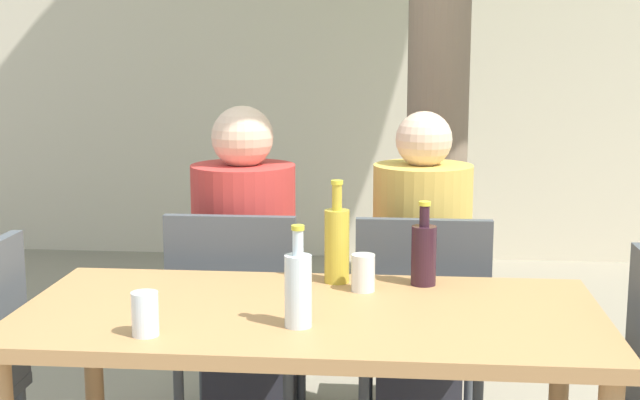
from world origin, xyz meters
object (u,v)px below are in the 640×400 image
(oil_cruet_2, at_px, (337,243))
(drinking_glass_1, at_px, (363,273))
(dining_table_front, at_px, (310,338))
(person_seated_2, at_px, (248,285))
(drinking_glass_0, at_px, (145,314))
(person_seated_3, at_px, (420,293))
(patio_chair_3, at_px, (421,324))
(patio_chair_2, at_px, (238,319))
(water_bottle_0, at_px, (298,288))
(wine_bottle_1, at_px, (424,253))

(oil_cruet_2, xyz_separation_m, drinking_glass_1, (0.08, -0.09, -0.07))
(dining_table_front, bearing_deg, person_seated_2, 110.70)
(drinking_glass_0, distance_m, drinking_glass_1, 0.69)
(dining_table_front, distance_m, drinking_glass_0, 0.48)
(person_seated_3, height_order, drinking_glass_0, person_seated_3)
(drinking_glass_1, bearing_deg, oil_cruet_2, 133.10)
(patio_chair_3, relative_size, person_seated_3, 0.73)
(patio_chair_2, distance_m, person_seated_3, 0.68)
(person_seated_2, xyz_separation_m, water_bottle_0, (0.30, -0.99, 0.28))
(patio_chair_2, height_order, person_seated_2, person_seated_2)
(drinking_glass_0, bearing_deg, patio_chair_2, 85.78)
(person_seated_3, bearing_deg, drinking_glass_0, 57.57)
(drinking_glass_0, relative_size, drinking_glass_1, 1.02)
(person_seated_2, distance_m, drinking_glass_1, 0.82)
(water_bottle_0, distance_m, wine_bottle_1, 0.54)
(patio_chair_3, xyz_separation_m, drinking_glass_0, (-0.70, -0.87, 0.29))
(water_bottle_0, relative_size, wine_bottle_1, 1.04)
(patio_chair_2, height_order, drinking_glass_0, patio_chair_2)
(drinking_glass_0, bearing_deg, oil_cruet_2, 51.30)
(dining_table_front, xyz_separation_m, patio_chair_2, (-0.32, 0.62, -0.15))
(person_seated_2, xyz_separation_m, drinking_glass_0, (-0.06, -1.10, 0.23))
(person_seated_2, relative_size, water_bottle_0, 4.65)
(dining_table_front, xyz_separation_m, drinking_glass_0, (-0.38, -0.26, 0.14))
(water_bottle_0, bearing_deg, patio_chair_3, 66.60)
(patio_chair_2, bearing_deg, person_seated_2, -90.00)
(patio_chair_3, bearing_deg, oil_cruet_2, 51.14)
(person_seated_2, bearing_deg, drinking_glass_0, 86.64)
(wine_bottle_1, relative_size, drinking_glass_0, 2.29)
(patio_chair_2, distance_m, drinking_glass_1, 0.68)
(patio_chair_3, bearing_deg, drinking_glass_0, 51.24)
(patio_chair_3, bearing_deg, wine_bottle_1, 89.12)
(dining_table_front, distance_m, drinking_glass_1, 0.28)
(dining_table_front, bearing_deg, drinking_glass_0, -146.11)
(person_seated_2, xyz_separation_m, drinking_glass_1, (0.45, -0.65, 0.23))
(patio_chair_3, xyz_separation_m, person_seated_2, (-0.64, 0.23, 0.06))
(patio_chair_2, bearing_deg, drinking_glass_0, 85.78)
(person_seated_2, bearing_deg, patio_chair_3, 160.44)
(person_seated_3, distance_m, oil_cruet_2, 0.69)
(dining_table_front, height_order, oil_cruet_2, oil_cruet_2)
(patio_chair_3, bearing_deg, dining_table_front, 62.68)
(person_seated_3, xyz_separation_m, drinking_glass_0, (-0.70, -1.10, 0.24))
(patio_chair_2, xyz_separation_m, drinking_glass_1, (0.45, -0.42, 0.29))
(person_seated_3, relative_size, wine_bottle_1, 4.80)
(drinking_glass_1, bearing_deg, person_seated_3, 74.34)
(person_seated_3, bearing_deg, oil_cruet_2, 64.60)
(person_seated_3, bearing_deg, wine_bottle_1, 89.48)
(drinking_glass_0, bearing_deg, dining_table_front, 33.89)
(patio_chair_2, bearing_deg, patio_chair_3, -180.00)
(patio_chair_2, height_order, wine_bottle_1, wine_bottle_1)
(oil_cruet_2, bearing_deg, drinking_glass_0, -128.70)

